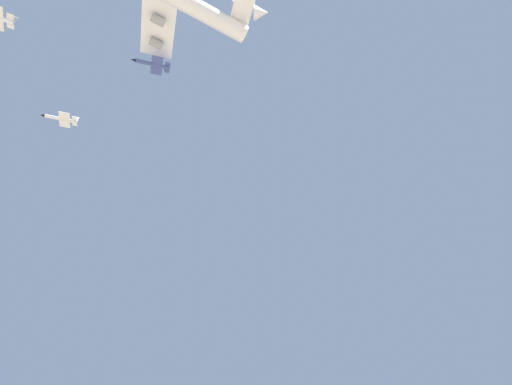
# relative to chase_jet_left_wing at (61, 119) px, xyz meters

# --- Properties ---
(chase_jet_left_wing) EXTENTS (11.02, 14.19, 4.00)m
(chase_jet_left_wing) POSITION_rel_chase_jet_left_wing_xyz_m (0.00, 0.00, 0.00)
(chase_jet_left_wing) COLOR silver
(chase_jet_trailing) EXTENTS (10.95, 14.22, 4.00)m
(chase_jet_trailing) POSITION_rel_chase_jet_left_wing_xyz_m (-49.62, -9.91, 0.48)
(chase_jet_trailing) COLOR #38478C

